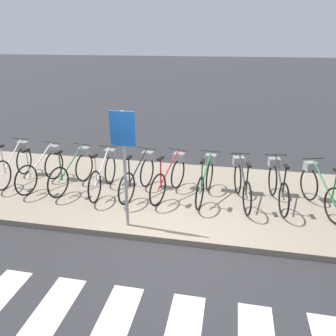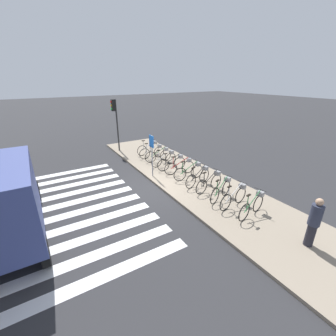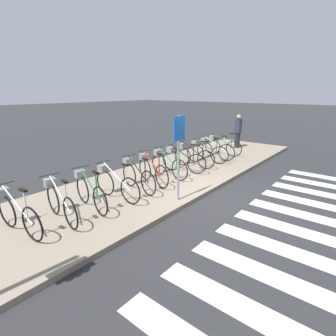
{
  "view_description": "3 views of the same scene",
  "coord_description": "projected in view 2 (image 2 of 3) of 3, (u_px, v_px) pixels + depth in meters",
  "views": [
    {
      "loc": [
        0.85,
        -4.82,
        3.44
      ],
      "look_at": [
        -0.36,
        1.34,
        0.92
      ],
      "focal_mm": 35.0,
      "sensor_mm": 36.0,
      "label": 1
    },
    {
      "loc": [
        8.79,
        -4.65,
        4.98
      ],
      "look_at": [
        0.38,
        0.45,
        0.99
      ],
      "focal_mm": 24.0,
      "sensor_mm": 36.0,
      "label": 2
    },
    {
      "loc": [
        -6.06,
        -3.51,
        2.87
      ],
      "look_at": [
        -0.72,
        0.81,
        0.85
      ],
      "focal_mm": 28.0,
      "sensor_mm": 36.0,
      "label": 3
    }
  ],
  "objects": [
    {
      "name": "traffic_light",
      "position": [
        115.0,
        115.0,
        15.08
      ],
      "size": [
        0.24,
        0.4,
        3.52
      ],
      "color": "#2D2D2D",
      "rests_on": "sidewalk"
    },
    {
      "name": "sign_post",
      "position": [
        152.0,
        149.0,
        11.35
      ],
      "size": [
        0.44,
        0.07,
        2.18
      ],
      "color": "#99999E",
      "rests_on": "sidewalk"
    },
    {
      "name": "parked_bicycle_7",
      "position": [
        199.0,
        176.0,
        10.77
      ],
      "size": [
        0.49,
        1.65,
        1.03
      ],
      "color": "black",
      "rests_on": "sidewalk"
    },
    {
      "name": "parked_bicycle_3",
      "position": [
        165.0,
        158.0,
        13.16
      ],
      "size": [
        0.46,
        1.67,
        1.03
      ],
      "color": "black",
      "rests_on": "sidewalk"
    },
    {
      "name": "ground_plane",
      "position": [
        156.0,
        186.0,
        11.07
      ],
      "size": [
        120.0,
        120.0,
        0.0
      ],
      "primitive_type": "plane",
      "color": "#2D2D30"
    },
    {
      "name": "parked_bicycle_9",
      "position": [
        222.0,
        189.0,
        9.53
      ],
      "size": [
        0.64,
        1.6,
        1.03
      ],
      "color": "black",
      "rests_on": "sidewalk"
    },
    {
      "name": "parked_bicycle_10",
      "position": [
        235.0,
        196.0,
        8.97
      ],
      "size": [
        0.46,
        1.66,
        1.03
      ],
      "color": "black",
      "rests_on": "sidewalk"
    },
    {
      "name": "sidewalk",
      "position": [
        186.0,
        177.0,
        11.93
      ],
      "size": [
        16.17,
        3.66,
        0.12
      ],
      "color": "gray",
      "rests_on": "ground_plane"
    },
    {
      "name": "pedestrian",
      "position": [
        314.0,
        222.0,
        6.69
      ],
      "size": [
        0.34,
        0.34,
        1.64
      ],
      "color": "#23232D",
      "rests_on": "sidewalk"
    },
    {
      "name": "parked_bicycle_11",
      "position": [
        253.0,
        205.0,
        8.36
      ],
      "size": [
        0.46,
        1.66,
        1.03
      ],
      "color": "black",
      "rests_on": "sidewalk"
    },
    {
      "name": "parked_bicycle_0",
      "position": [
        149.0,
        148.0,
        15.12
      ],
      "size": [
        0.46,
        1.67,
        1.03
      ],
      "color": "black",
      "rests_on": "sidewalk"
    },
    {
      "name": "parked_bicycle_6",
      "position": [
        190.0,
        171.0,
        11.39
      ],
      "size": [
        0.46,
        1.66,
        1.03
      ],
      "color": "black",
      "rests_on": "sidewalk"
    },
    {
      "name": "road_crosswalk",
      "position": [
        37.0,
        217.0,
        8.58
      ],
      "size": [
        8.55,
        8.0,
        0.01
      ],
      "color": "silver",
      "rests_on": "ground_plane"
    },
    {
      "name": "parked_bicycle_4",
      "position": [
        173.0,
        162.0,
        12.52
      ],
      "size": [
        0.51,
        1.65,
        1.03
      ],
      "color": "black",
      "rests_on": "sidewalk"
    },
    {
      "name": "parked_bicycle_5",
      "position": [
        181.0,
        166.0,
        12.0
      ],
      "size": [
        0.61,
        1.62,
        1.03
      ],
      "color": "black",
      "rests_on": "sidewalk"
    },
    {
      "name": "parked_bicycle_2",
      "position": [
        159.0,
        155.0,
        13.78
      ],
      "size": [
        0.49,
        1.65,
        1.03
      ],
      "color": "black",
      "rests_on": "sidewalk"
    },
    {
      "name": "parked_bicycle_1",
      "position": [
        153.0,
        151.0,
        14.39
      ],
      "size": [
        0.46,
        1.66,
        1.03
      ],
      "color": "black",
      "rests_on": "sidewalk"
    },
    {
      "name": "parked_bicycle_8",
      "position": [
        210.0,
        182.0,
        10.21
      ],
      "size": [
        0.46,
        1.66,
        1.03
      ],
      "color": "black",
      "rests_on": "sidewalk"
    }
  ]
}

